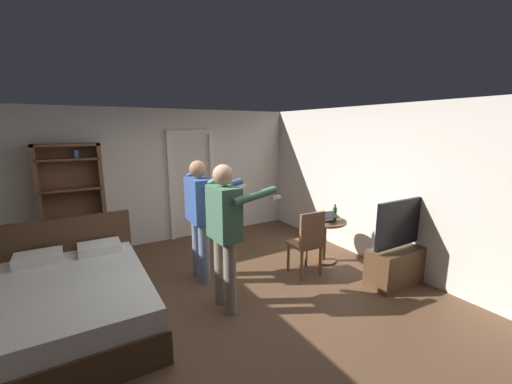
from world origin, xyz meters
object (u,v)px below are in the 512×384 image
(bed, at_px, (74,301))
(tv_flatscreen, at_px, (400,258))
(laptop, at_px, (325,218))
(suitcase_small, at_px, (108,263))
(wooden_chair, at_px, (308,241))
(person_striped_shirt, at_px, (200,211))
(bottle_on_table, at_px, (335,214))
(side_table, at_px, (324,233))
(suitcase_dark, at_px, (109,254))
(bookshelf, at_px, (73,199))
(person_blue_shirt, at_px, (225,227))

(bed, xyz_separation_m, tv_flatscreen, (3.98, -1.18, 0.06))
(laptop, height_order, suitcase_small, laptop)
(wooden_chair, distance_m, person_striped_shirt, 1.62)
(tv_flatscreen, height_order, wooden_chair, tv_flatscreen)
(bed, height_order, laptop, bed)
(bed, height_order, bottle_on_table, bed)
(side_table, distance_m, bottle_on_table, 0.37)
(suitcase_small, bearing_deg, suitcase_dark, 77.03)
(tv_flatscreen, bearing_deg, suitcase_small, 146.04)
(tv_flatscreen, relative_size, bottle_on_table, 4.59)
(person_striped_shirt, bearing_deg, bookshelf, 131.56)
(person_blue_shirt, xyz_separation_m, suitcase_dark, (-1.10, 2.03, -0.83))
(person_blue_shirt, bearing_deg, side_table, 12.28)
(person_striped_shirt, bearing_deg, side_table, -12.91)
(wooden_chair, relative_size, person_blue_shirt, 0.56)
(bed, distance_m, wooden_chair, 3.03)
(suitcase_dark, bearing_deg, bookshelf, 113.90)
(bookshelf, relative_size, bottle_on_table, 7.25)
(laptop, bearing_deg, bed, 177.99)
(side_table, height_order, person_striped_shirt, person_striped_shirt)
(tv_flatscreen, xyz_separation_m, suitcase_small, (-3.53, 2.38, -0.19))
(side_table, relative_size, bottle_on_table, 2.63)
(bookshelf, bearing_deg, person_blue_shirt, -59.89)
(bookshelf, xyz_separation_m, side_table, (3.47, -2.17, -0.56))
(bed, xyz_separation_m, bottle_on_table, (3.70, -0.16, 0.51))
(person_striped_shirt, xyz_separation_m, suitcase_small, (-1.17, 0.84, -0.85))
(bottle_on_table, xyz_separation_m, wooden_chair, (-0.70, -0.19, -0.27))
(bookshelf, distance_m, suitcase_small, 1.29)
(side_table, distance_m, suitcase_small, 3.37)
(bed, bearing_deg, suitcase_dark, 71.77)
(bookshelf, distance_m, person_striped_shirt, 2.31)
(person_blue_shirt, bearing_deg, bookshelf, 120.11)
(person_blue_shirt, bearing_deg, suitcase_dark, 118.34)
(bed, distance_m, person_blue_shirt, 1.83)
(bed, bearing_deg, person_striped_shirt, 12.65)
(bed, height_order, tv_flatscreen, tv_flatscreen)
(laptop, relative_size, suitcase_small, 0.72)
(wooden_chair, bearing_deg, bottle_on_table, 14.78)
(person_striped_shirt, bearing_deg, wooden_chair, -27.31)
(bottle_on_table, distance_m, suitcase_small, 3.58)
(tv_flatscreen, xyz_separation_m, side_table, (-0.42, 1.10, 0.11))
(bed, xyz_separation_m, suitcase_dark, (0.50, 1.52, -0.10))
(person_blue_shirt, xyz_separation_m, suitcase_small, (-1.14, 1.71, -0.86))
(bookshelf, xyz_separation_m, person_blue_shirt, (1.51, -2.60, -0.00))
(person_blue_shirt, bearing_deg, person_striped_shirt, 88.47)
(tv_flatscreen, relative_size, person_striped_shirt, 0.70)
(side_table, height_order, person_blue_shirt, person_blue_shirt)
(tv_flatscreen, bearing_deg, wooden_chair, 139.92)
(bookshelf, xyz_separation_m, suitcase_small, (0.36, -0.89, -0.86))
(bookshelf, xyz_separation_m, wooden_chair, (2.91, -2.44, -0.49))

